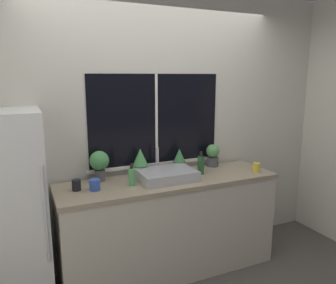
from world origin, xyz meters
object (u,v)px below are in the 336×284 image
object	(u,v)px
refrigerator	(3,215)
sink	(167,175)
mug_yellow	(256,167)
potted_plant_far_left	(99,163)
potted_plant_center_left	(140,161)
potted_plant_center_right	(179,160)
mug_black	(76,185)
potted_plant_far_right	(213,155)
soap_bottle	(132,176)
bottle_tall	(201,165)
mug_blue	(95,185)

from	to	relation	value
refrigerator	sink	xyz separation A→B (m)	(1.36, -0.04, 0.16)
mug_yellow	potted_plant_far_left	bearing A→B (deg)	166.27
potted_plant_center_left	potted_plant_center_right	bearing A→B (deg)	0.00
mug_black	potted_plant_far_right	bearing A→B (deg)	7.14
potted_plant_center_right	soap_bottle	distance (m)	0.63
sink	potted_plant_far_right	size ratio (longest dim) A/B	2.18
refrigerator	bottle_tall	world-z (taller)	refrigerator
potted_plant_center_right	mug_blue	world-z (taller)	potted_plant_center_right
refrigerator	potted_plant_center_right	xyz separation A→B (m)	(1.60, 0.18, 0.22)
potted_plant_center_left	mug_black	xyz separation A→B (m)	(-0.63, -0.18, -0.10)
potted_plant_far_right	soap_bottle	size ratio (longest dim) A/B	1.22
potted_plant_far_left	bottle_tall	xyz separation A→B (m)	(0.94, -0.19, -0.08)
sink	potted_plant_center_left	xyz separation A→B (m)	(-0.18, 0.22, 0.10)
potted_plant_center_right	potted_plant_center_left	bearing A→B (deg)	180.00
potted_plant_center_left	potted_plant_far_left	bearing A→B (deg)	-180.00
refrigerator	potted_plant_center_left	xyz separation A→B (m)	(1.18, 0.18, 0.26)
sink	mug_yellow	bearing A→B (deg)	-8.99
potted_plant_center_left	bottle_tall	world-z (taller)	potted_plant_center_left
potted_plant_far_left	bottle_tall	bearing A→B (deg)	-11.60
sink	potted_plant_far_right	world-z (taller)	sink
mug_black	mug_blue	world-z (taller)	mug_blue
mug_yellow	potted_plant_far_right	bearing A→B (deg)	127.99
sink	soap_bottle	size ratio (longest dim) A/B	2.65
sink	bottle_tall	distance (m)	0.38
potted_plant_far_left	mug_yellow	size ratio (longest dim) A/B	3.04
potted_plant_far_right	mug_blue	distance (m)	1.31
potted_plant_center_left	potted_plant_far_right	xyz separation A→B (m)	(0.80, 0.00, -0.02)
soap_bottle	mug_yellow	distance (m)	1.26
refrigerator	sink	size ratio (longest dim) A/B	3.15
potted_plant_far_left	potted_plant_center_right	size ratio (longest dim) A/B	1.23
potted_plant_center_right	bottle_tall	distance (m)	0.24
mug_blue	soap_bottle	bearing A→B (deg)	-1.04
potted_plant_center_right	bottle_tall	world-z (taller)	same
sink	bottle_tall	xyz separation A→B (m)	(0.37, 0.02, 0.05)
potted_plant_far_left	mug_blue	distance (m)	0.28
sink	potted_plant_far_left	bearing A→B (deg)	159.05
refrigerator	mug_yellow	xyz separation A→B (m)	(2.27, -0.18, 0.16)
bottle_tall	mug_black	world-z (taller)	bottle_tall
potted_plant_far_left	potted_plant_center_left	size ratio (longest dim) A/B	1.05
potted_plant_far_right	mug_yellow	bearing A→B (deg)	-52.01
potted_plant_far_right	potted_plant_center_left	bearing A→B (deg)	-180.00
sink	soap_bottle	world-z (taller)	sink
sink	mug_yellow	world-z (taller)	sink
potted_plant_center_right	mug_black	xyz separation A→B (m)	(-1.04, -0.18, -0.06)
potted_plant_center_left	bottle_tall	bearing A→B (deg)	-19.31
bottle_tall	mug_yellow	size ratio (longest dim) A/B	2.47
potted_plant_far_right	soap_bottle	distance (m)	1.00
potted_plant_far_left	soap_bottle	size ratio (longest dim) A/B	1.43
potted_plant_far_left	mug_blue	size ratio (longest dim) A/B	2.92
potted_plant_far_left	potted_plant_center_right	bearing A→B (deg)	0.00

